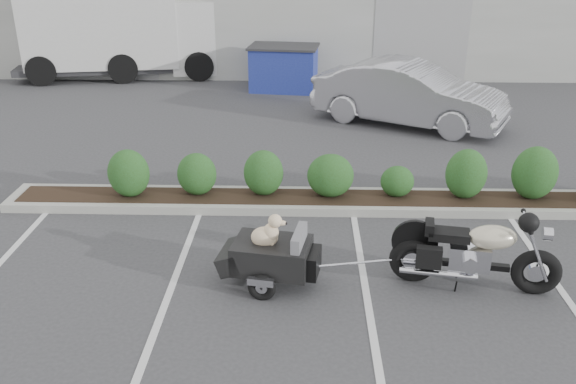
{
  "coord_description": "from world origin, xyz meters",
  "views": [
    {
      "loc": [
        0.33,
        -7.83,
        4.58
      ],
      "look_at": [
        0.08,
        1.04,
        0.75
      ],
      "focal_mm": 38.0,
      "sensor_mm": 36.0,
      "label": 1
    }
  ],
  "objects_px": {
    "motorcycle": "(475,254)",
    "dumpster": "(284,68)",
    "pet_trailer": "(271,254)",
    "delivery_truck": "(129,27)",
    "sedan": "(409,94)"
  },
  "relations": [
    {
      "from": "motorcycle",
      "to": "delivery_truck",
      "type": "distance_m",
      "value": 15.62
    },
    {
      "from": "sedan",
      "to": "pet_trailer",
      "type": "bearing_deg",
      "value": -173.31
    },
    {
      "from": "pet_trailer",
      "to": "sedan",
      "type": "height_order",
      "value": "sedan"
    },
    {
      "from": "motorcycle",
      "to": "dumpster",
      "type": "xyz_separation_m",
      "value": [
        -3.0,
        11.31,
        0.16
      ]
    },
    {
      "from": "pet_trailer",
      "to": "delivery_truck",
      "type": "relative_size",
      "value": 0.24
    },
    {
      "from": "dumpster",
      "to": "delivery_truck",
      "type": "bearing_deg",
      "value": 166.68
    },
    {
      "from": "pet_trailer",
      "to": "delivery_truck",
      "type": "bearing_deg",
      "value": 122.33
    },
    {
      "from": "motorcycle",
      "to": "dumpster",
      "type": "bearing_deg",
      "value": 114.82
    },
    {
      "from": "pet_trailer",
      "to": "delivery_truck",
      "type": "distance_m",
      "value": 14.33
    },
    {
      "from": "motorcycle",
      "to": "pet_trailer",
      "type": "relative_size",
      "value": 1.23
    },
    {
      "from": "motorcycle",
      "to": "pet_trailer",
      "type": "height_order",
      "value": "motorcycle"
    },
    {
      "from": "motorcycle",
      "to": "pet_trailer",
      "type": "xyz_separation_m",
      "value": [
        -2.78,
        0.03,
        -0.07
      ]
    },
    {
      "from": "motorcycle",
      "to": "dumpster",
      "type": "height_order",
      "value": "dumpster"
    },
    {
      "from": "pet_trailer",
      "to": "dumpster",
      "type": "relative_size",
      "value": 0.84
    },
    {
      "from": "dumpster",
      "to": "sedan",
      "type": "bearing_deg",
      "value": -40.35
    }
  ]
}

